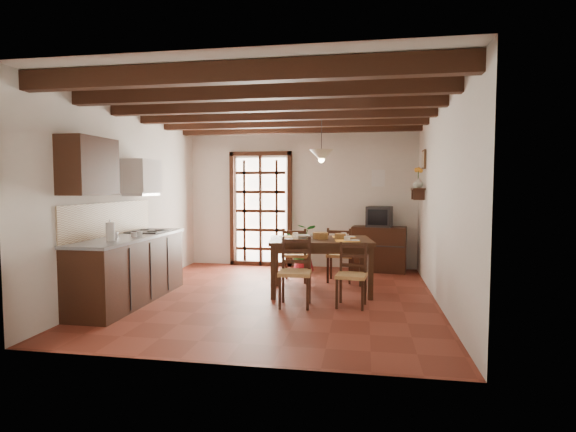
% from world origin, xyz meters
% --- Properties ---
extents(ground_plane, '(5.00, 5.00, 0.00)m').
position_xyz_m(ground_plane, '(0.00, 0.00, 0.00)').
color(ground_plane, maroon).
extents(room_shell, '(4.52, 5.02, 2.81)m').
position_xyz_m(room_shell, '(0.00, 0.00, 1.82)').
color(room_shell, silver).
rests_on(room_shell, ground_plane).
extents(ceiling_beams, '(4.50, 4.34, 0.20)m').
position_xyz_m(ceiling_beams, '(0.00, 0.00, 2.69)').
color(ceiling_beams, black).
rests_on(ceiling_beams, room_shell).
extents(french_door, '(1.26, 0.11, 2.32)m').
position_xyz_m(french_door, '(-0.80, 2.45, 1.18)').
color(french_door, white).
rests_on(french_door, ground_plane).
extents(kitchen_counter, '(0.64, 2.25, 1.38)m').
position_xyz_m(kitchen_counter, '(-1.96, -0.60, 0.47)').
color(kitchen_counter, black).
rests_on(kitchen_counter, ground_plane).
extents(upper_cabinet, '(0.35, 0.80, 0.70)m').
position_xyz_m(upper_cabinet, '(-2.08, -1.30, 1.85)').
color(upper_cabinet, black).
rests_on(upper_cabinet, room_shell).
extents(range_hood, '(0.38, 0.60, 0.54)m').
position_xyz_m(range_hood, '(-2.05, -0.05, 1.73)').
color(range_hood, white).
rests_on(range_hood, room_shell).
extents(counter_items, '(0.50, 1.43, 0.25)m').
position_xyz_m(counter_items, '(-1.95, -0.51, 0.96)').
color(counter_items, black).
rests_on(counter_items, kitchen_counter).
extents(dining_table, '(1.63, 1.18, 0.81)m').
position_xyz_m(dining_table, '(0.60, 0.37, 0.71)').
color(dining_table, '#361F11').
rests_on(dining_table, ground_plane).
extents(chair_near_left, '(0.44, 0.42, 0.92)m').
position_xyz_m(chair_near_left, '(0.34, -0.45, 0.29)').
color(chair_near_left, tan).
rests_on(chair_near_left, ground_plane).
extents(chair_near_right, '(0.43, 0.41, 0.84)m').
position_xyz_m(chair_near_right, '(1.09, -0.34, 0.26)').
color(chair_near_right, tan).
rests_on(chair_near_right, ground_plane).
extents(chair_far_left, '(0.43, 0.41, 0.91)m').
position_xyz_m(chair_far_left, '(0.11, 1.07, 0.29)').
color(chair_far_left, tan).
rests_on(chair_far_left, ground_plane).
extents(chair_far_right, '(0.45, 0.44, 0.91)m').
position_xyz_m(chair_far_right, '(0.85, 1.18, 0.29)').
color(chair_far_right, tan).
rests_on(chair_far_right, ground_plane).
extents(table_setting, '(1.09, 0.73, 0.10)m').
position_xyz_m(table_setting, '(0.60, 0.37, 0.91)').
color(table_setting, '#FFA428').
rests_on(table_setting, dining_table).
extents(table_bowl, '(0.28, 0.28, 0.05)m').
position_xyz_m(table_bowl, '(0.32, 0.38, 0.84)').
color(table_bowl, white).
rests_on(table_bowl, dining_table).
extents(sideboard, '(1.04, 0.56, 0.84)m').
position_xyz_m(sideboard, '(1.52, 2.23, 0.42)').
color(sideboard, black).
rests_on(sideboard, ground_plane).
extents(crt_tv, '(0.51, 0.48, 0.38)m').
position_xyz_m(crt_tv, '(1.52, 2.22, 1.03)').
color(crt_tv, black).
rests_on(crt_tv, sideboard).
extents(fuse_box, '(0.25, 0.03, 0.32)m').
position_xyz_m(fuse_box, '(1.50, 2.48, 1.75)').
color(fuse_box, white).
rests_on(fuse_box, room_shell).
extents(plant_pot, '(0.39, 0.39, 0.24)m').
position_xyz_m(plant_pot, '(0.12, 2.06, 0.11)').
color(plant_pot, maroon).
rests_on(plant_pot, ground_plane).
extents(potted_plant, '(1.75, 1.53, 1.85)m').
position_xyz_m(potted_plant, '(0.12, 2.06, 0.57)').
color(potted_plant, '#144C19').
rests_on(potted_plant, ground_plane).
extents(wall_shelf, '(0.20, 0.42, 0.20)m').
position_xyz_m(wall_shelf, '(2.14, 1.60, 1.51)').
color(wall_shelf, black).
rests_on(wall_shelf, room_shell).
extents(shelf_vase, '(0.15, 0.15, 0.15)m').
position_xyz_m(shelf_vase, '(2.14, 1.60, 1.65)').
color(shelf_vase, '#B2BFB2').
rests_on(shelf_vase, wall_shelf).
extents(shelf_flowers, '(0.14, 0.14, 0.36)m').
position_xyz_m(shelf_flowers, '(2.14, 1.60, 1.86)').
color(shelf_flowers, '#FFA428').
rests_on(shelf_flowers, shelf_vase).
extents(framed_picture, '(0.03, 0.32, 0.32)m').
position_xyz_m(framed_picture, '(2.22, 1.60, 2.05)').
color(framed_picture, brown).
rests_on(framed_picture, room_shell).
extents(pendant_lamp, '(0.36, 0.36, 0.84)m').
position_xyz_m(pendant_lamp, '(0.60, 0.47, 2.08)').
color(pendant_lamp, black).
rests_on(pendant_lamp, room_shell).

